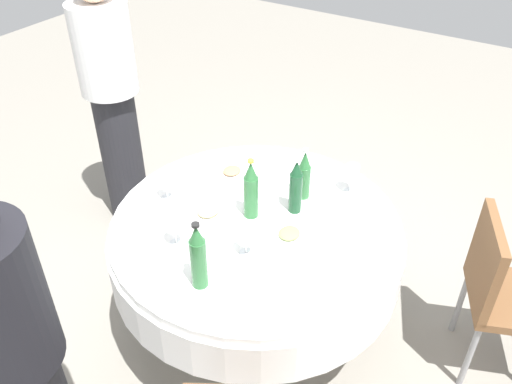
{
  "coord_description": "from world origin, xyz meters",
  "views": [
    {
      "loc": [
        1.62,
        1.02,
        2.32
      ],
      "look_at": [
        0.0,
        0.0,
        0.91
      ],
      "focal_mm": 37.52,
      "sensor_mm": 36.0,
      "label": 1
    }
  ],
  "objects": [
    {
      "name": "person_right",
      "position": [
        -0.39,
        -1.27,
        0.87
      ],
      "size": [
        0.34,
        0.34,
        1.65
      ],
      "rotation": [
        0.0,
        0.0,
        2.84
      ],
      "color": "#26262B",
      "rests_on": "ground_plane"
    },
    {
      "name": "wine_glass_north",
      "position": [
        -0.45,
        0.27,
        0.85
      ],
      "size": [
        0.07,
        0.07,
        0.15
      ],
      "color": "white",
      "rests_on": "dining_table"
    },
    {
      "name": "wine_glass_west",
      "position": [
        0.2,
        0.08,
        0.83
      ],
      "size": [
        0.07,
        0.07,
        0.13
      ],
      "color": "white",
      "rests_on": "dining_table"
    },
    {
      "name": "plate_near",
      "position": [
        0.02,
        0.19,
        0.75
      ],
      "size": [
        0.23,
        0.23,
        0.04
      ],
      "color": "white",
      "rests_on": "dining_table"
    },
    {
      "name": "plate_inner",
      "position": [
        -0.26,
        -0.31,
        0.75
      ],
      "size": [
        0.22,
        0.22,
        0.04
      ],
      "color": "white",
      "rests_on": "dining_table"
    },
    {
      "name": "fork_left",
      "position": [
        -0.15,
        0.4,
        0.74
      ],
      "size": [
        0.17,
        0.09,
        0.0
      ],
      "primitive_type": "cube",
      "rotation": [
        0.0,
        0.0,
        2.72
      ],
      "color": "silver",
      "rests_on": "dining_table"
    },
    {
      "name": "plate_rear",
      "position": [
        0.29,
        0.41,
        0.75
      ],
      "size": [
        0.21,
        0.21,
        0.02
      ],
      "color": "white",
      "rests_on": "dining_table"
    },
    {
      "name": "wine_glass_far",
      "position": [
        0.08,
        -0.47,
        0.84
      ],
      "size": [
        0.06,
        0.06,
        0.14
      ],
      "color": "white",
      "rests_on": "dining_table"
    },
    {
      "name": "dining_table",
      "position": [
        0.0,
        0.0,
        0.59
      ],
      "size": [
        1.38,
        1.38,
        0.74
      ],
      "color": "white",
      "rests_on": "ground_plane"
    },
    {
      "name": "person_south",
      "position": [
        1.13,
        -0.23,
        0.83
      ],
      "size": [
        0.34,
        0.34,
        1.59
      ],
      "rotation": [
        0.0,
        0.0,
        4.51
      ],
      "color": "#26262B",
      "rests_on": "ground_plane"
    },
    {
      "name": "ground_plane",
      "position": [
        0.0,
        0.0,
        0.0
      ],
      "size": [
        10.0,
        10.0,
        0.0
      ],
      "primitive_type": "plane",
      "color": "gray"
    },
    {
      "name": "wine_glass_outer",
      "position": [
        0.31,
        -0.22,
        0.85
      ],
      "size": [
        0.07,
        0.07,
        0.15
      ],
      "color": "white",
      "rests_on": "dining_table"
    },
    {
      "name": "bottle_green_outer",
      "position": [
        -0.03,
        -0.05,
        0.88
      ],
      "size": [
        0.07,
        0.07,
        0.31
      ],
      "color": "#2D6B38",
      "rests_on": "dining_table"
    },
    {
      "name": "chair_north",
      "position": [
        -0.43,
        1.06,
        0.52
      ],
      "size": [
        0.52,
        0.52,
        0.87
      ],
      "rotation": [
        0.0,
        0.0,
        0.38
      ],
      "color": "brown",
      "rests_on": "ground_plane"
    },
    {
      "name": "bottle_green_south",
      "position": [
        0.45,
        0.02,
        0.89
      ],
      "size": [
        0.07,
        0.07,
        0.32
      ],
      "color": "#2D6B38",
      "rests_on": "dining_table"
    },
    {
      "name": "spoon_south",
      "position": [
        -0.46,
        0.1,
        0.74
      ],
      "size": [
        0.15,
        0.13,
        0.0
      ],
      "primitive_type": "cube",
      "rotation": [
        0.0,
        0.0,
        5.57
      ],
      "color": "silver",
      "rests_on": "dining_table"
    },
    {
      "name": "plate_front",
      "position": [
        0.08,
        -0.22,
        0.75
      ],
      "size": [
        0.25,
        0.25,
        0.04
      ],
      "color": "white",
      "rests_on": "dining_table"
    },
    {
      "name": "folded_napkin",
      "position": [
        -0.08,
        -0.53,
        0.75
      ],
      "size": [
        0.13,
        0.13,
        0.02
      ],
      "primitive_type": "cube",
      "rotation": [
        0.0,
        0.0,
        -0.06
      ],
      "color": "white",
      "rests_on": "dining_table"
    },
    {
      "name": "bottle_dark_green_left",
      "position": [
        -0.17,
        0.11,
        0.88
      ],
      "size": [
        0.06,
        0.06,
        0.29
      ],
      "color": "#194728",
      "rests_on": "dining_table"
    },
    {
      "name": "bottle_green_right",
      "position": [
        -0.29,
        0.09,
        0.87
      ],
      "size": [
        0.06,
        0.06,
        0.27
      ],
      "color": "#2D6B38",
      "rests_on": "dining_table"
    }
  ]
}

